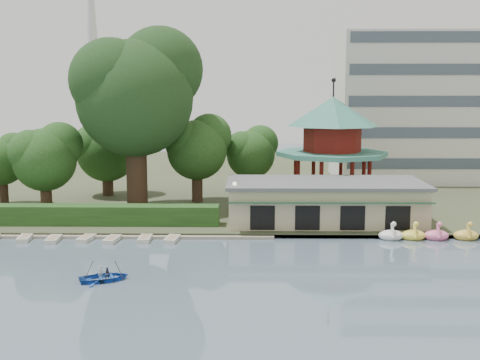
{
  "coord_description": "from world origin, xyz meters",
  "views": [
    {
      "loc": [
        2.76,
        -34.34,
        12.94
      ],
      "look_at": [
        2.0,
        18.0,
        5.0
      ],
      "focal_mm": 45.0,
      "sensor_mm": 36.0,
      "label": 1
    }
  ],
  "objects_px": {
    "pavilion": "(332,139)",
    "rowboat_with_passengers": "(104,274)",
    "big_tree": "(137,89)",
    "dock": "(82,236)",
    "boathouse": "(325,201)"
  },
  "relations": [
    {
      "from": "dock",
      "to": "big_tree",
      "type": "bearing_deg",
      "value": 73.95
    },
    {
      "from": "boathouse",
      "to": "big_tree",
      "type": "bearing_deg",
      "value": 161.72
    },
    {
      "from": "rowboat_with_passengers",
      "to": "big_tree",
      "type": "bearing_deg",
      "value": 94.32
    },
    {
      "from": "dock",
      "to": "boathouse",
      "type": "bearing_deg",
      "value": 12.24
    },
    {
      "from": "dock",
      "to": "boathouse",
      "type": "relative_size",
      "value": 1.83
    },
    {
      "from": "pavilion",
      "to": "rowboat_with_passengers",
      "type": "relative_size",
      "value": 2.42
    },
    {
      "from": "big_tree",
      "to": "dock",
      "type": "bearing_deg",
      "value": -106.05
    },
    {
      "from": "boathouse",
      "to": "big_tree",
      "type": "xyz_separation_m",
      "value": [
        -18.84,
        6.22,
        10.58
      ]
    },
    {
      "from": "big_tree",
      "to": "rowboat_with_passengers",
      "type": "xyz_separation_m",
      "value": [
        1.75,
        -23.19,
        -12.46
      ]
    },
    {
      "from": "dock",
      "to": "rowboat_with_passengers",
      "type": "height_order",
      "value": "rowboat_with_passengers"
    },
    {
      "from": "pavilion",
      "to": "big_tree",
      "type": "height_order",
      "value": "big_tree"
    },
    {
      "from": "dock",
      "to": "rowboat_with_passengers",
      "type": "bearing_deg",
      "value": -68.04
    },
    {
      "from": "pavilion",
      "to": "rowboat_with_passengers",
      "type": "xyz_separation_m",
      "value": [
        -19.08,
        -27.0,
        -7.0
      ]
    },
    {
      "from": "pavilion",
      "to": "rowboat_with_passengers",
      "type": "distance_m",
      "value": 33.79
    },
    {
      "from": "dock",
      "to": "pavilion",
      "type": "bearing_deg",
      "value": 31.66
    }
  ]
}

